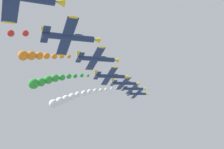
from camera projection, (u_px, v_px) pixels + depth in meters
airplane_lead at (138, 94)px, 119.86m from camera, size 8.79×10.35×4.43m
airplane_left_inner at (133, 89)px, 104.54m from camera, size 8.88×10.35×4.22m
smoke_trail_left_inner at (70, 98)px, 93.53m from camera, size 3.20×26.66×7.75m
airplane_right_inner at (125, 83)px, 89.77m from camera, size 8.86×10.35×4.26m
airplane_left_outer at (111, 76)px, 74.90m from camera, size 8.54×10.35×4.94m
smoke_trail_left_outer at (48, 81)px, 66.81m from camera, size 2.67×16.31×4.50m
airplane_right_outer at (97, 59)px, 60.65m from camera, size 8.72×10.35×4.58m
smoke_trail_right_outer at (36, 56)px, 54.30m from camera, size 2.36×11.24×2.12m
airplane_trailing at (70, 37)px, 44.82m from camera, size 8.33×10.35×5.32m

